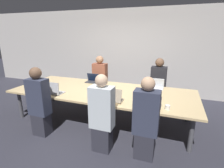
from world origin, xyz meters
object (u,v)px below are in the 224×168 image
(cup_near_right, at_px, (167,107))
(person_near_midright, at_px, (102,115))
(bottle_near_left, at_px, (48,87))
(laptop_near_left, at_px, (54,91))
(person_far_right, at_px, (158,85))
(cup_near_left, at_px, (46,90))
(person_near_right, at_px, (146,120))
(person_far_midleft, at_px, (100,80))
(laptop_far_midleft, at_px, (93,80))
(laptop_far_right, at_px, (156,85))
(cup_far_right, at_px, (145,85))
(laptop_near_right, at_px, (151,104))
(laptop_near_midright, at_px, (114,98))
(stapler, at_px, (107,92))
(person_near_left, at_px, (39,103))

(cup_near_right, bearing_deg, person_near_midright, -153.97)
(bottle_near_left, bearing_deg, laptop_near_left, -29.17)
(person_far_right, height_order, laptop_near_left, person_far_right)
(cup_near_left, distance_m, person_near_right, 2.40)
(person_far_right, height_order, person_near_right, person_far_right)
(person_far_midleft, bearing_deg, laptop_far_midleft, -94.66)
(laptop_far_midleft, relative_size, person_near_right, 0.26)
(laptop_far_right, distance_m, laptop_far_midleft, 1.68)
(cup_far_right, relative_size, cup_near_left, 1.19)
(laptop_far_right, height_order, laptop_near_right, laptop_far_right)
(person_far_right, relative_size, person_far_midleft, 1.00)
(laptop_near_midright, xyz_separation_m, cup_near_left, (-1.64, 0.02, -0.04))
(laptop_near_right, relative_size, stapler, 2.27)
(laptop_far_right, distance_m, person_far_midleft, 1.70)
(laptop_near_right, bearing_deg, stapler, -21.87)
(laptop_near_right, xyz_separation_m, person_near_right, (-0.02, -0.45, -0.12))
(person_near_right, bearing_deg, stapler, -40.59)
(laptop_near_midright, height_order, laptop_near_left, laptop_near_left)
(person_far_midleft, bearing_deg, person_near_left, -101.78)
(cup_far_right, relative_size, cup_near_right, 1.12)
(stapler, bearing_deg, bottle_near_left, 164.82)
(person_near_left, relative_size, bottle_near_left, 6.22)
(cup_near_left, bearing_deg, person_far_midleft, 66.20)
(person_far_midleft, height_order, cup_near_right, person_far_midleft)
(laptop_far_right, height_order, stapler, laptop_far_right)
(laptop_near_midright, height_order, cup_near_right, laptop_near_midright)
(laptop_far_midleft, xyz_separation_m, person_far_midleft, (0.03, 0.41, -0.12))
(laptop_far_right, distance_m, cup_far_right, 0.25)
(person_near_midright, xyz_separation_m, laptop_near_left, (-1.35, 0.48, 0.13))
(person_near_midright, height_order, cup_near_right, person_near_midright)
(laptop_far_right, xyz_separation_m, laptop_near_right, (0.05, -1.17, -0.00))
(laptop_near_midright, bearing_deg, person_far_right, -113.22)
(person_near_right, bearing_deg, laptop_near_right, -92.19)
(person_far_right, distance_m, cup_near_left, 2.82)
(person_far_midleft, height_order, bottle_near_left, person_far_midleft)
(laptop_far_right, distance_m, person_far_right, 0.46)
(person_far_right, bearing_deg, laptop_far_midleft, -164.58)
(person_near_right, relative_size, stapler, 9.09)
(person_near_midright, relative_size, person_near_left, 0.99)
(laptop_far_right, distance_m, person_near_left, 2.64)
(laptop_near_midright, height_order, person_far_midleft, person_far_midleft)
(laptop_near_right, relative_size, cup_near_right, 3.87)
(laptop_near_midright, bearing_deg, bottle_near_left, -3.71)
(person_near_left, xyz_separation_m, bottle_near_left, (-0.24, 0.59, 0.14))
(laptop_near_left, bearing_deg, person_near_right, 168.43)
(laptop_far_right, bearing_deg, laptop_near_midright, -120.43)
(stapler, bearing_deg, laptop_near_left, 174.40)
(person_far_right, distance_m, person_far_midleft, 1.66)
(laptop_near_left, xyz_separation_m, bottle_near_left, (-0.25, 0.14, 0.02))
(laptop_far_midleft, height_order, cup_near_right, laptop_far_midleft)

